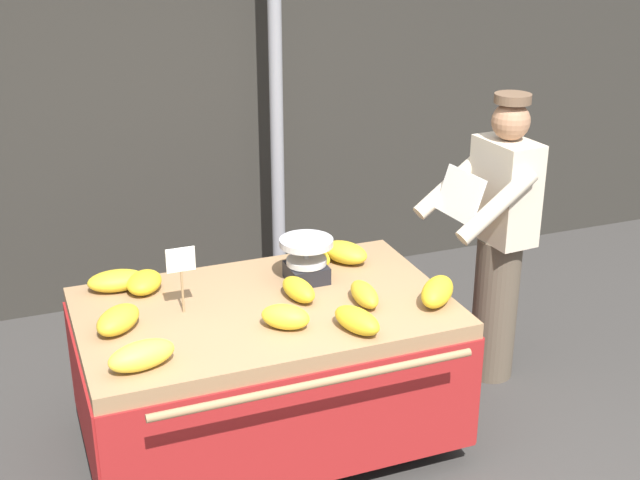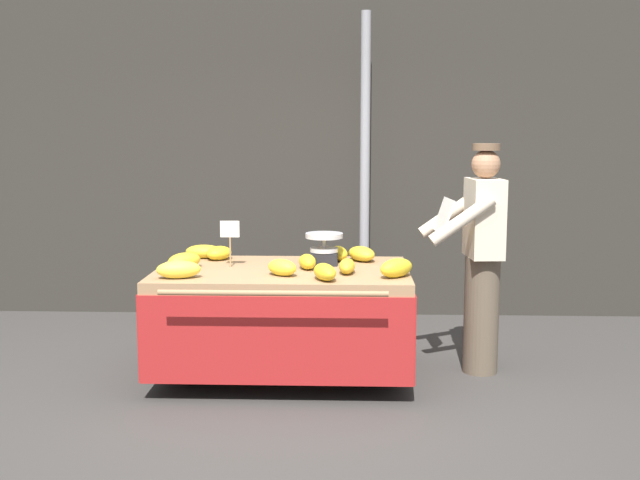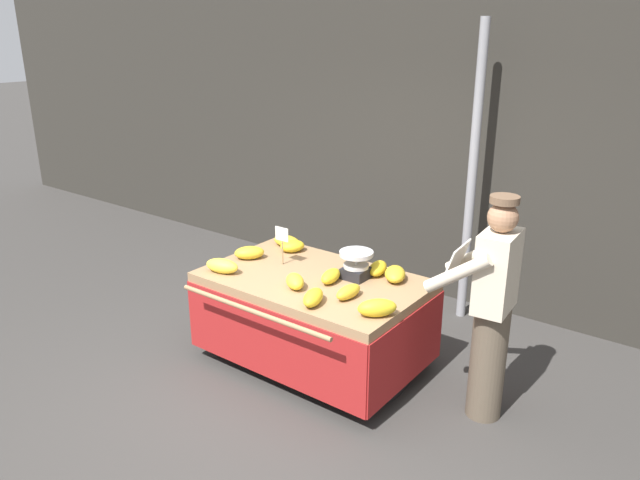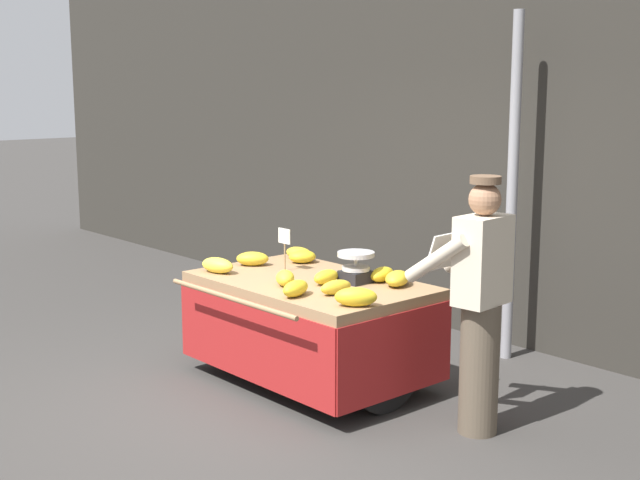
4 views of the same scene
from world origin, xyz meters
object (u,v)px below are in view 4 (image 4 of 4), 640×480
Objects in this scene: street_pole at (512,189)px; banana_bunch_8 at (336,287)px; banana_bunch_7 at (218,265)px; banana_bunch_6 at (302,257)px; banana_cart at (310,306)px; banana_bunch_2 at (285,278)px; banana_bunch_4 at (326,277)px; banana_bunch_5 at (382,274)px; weighing_scale at (356,267)px; price_sign at (284,240)px; banana_bunch_10 at (253,259)px; banana_bunch_3 at (299,253)px; banana_bunch_0 at (397,278)px; banana_bunch_1 at (296,288)px; banana_bunch_9 at (356,297)px; vendor_person at (479,304)px.

street_pole is 11.04× the size of banana_bunch_8.
banana_bunch_6 is at bearing 78.73° from banana_bunch_7.
banana_bunch_2 reaches higher than banana_cart.
banana_bunch_5 reaches higher than banana_bunch_4.
price_sign is (-0.68, -0.13, 0.13)m from weighing_scale.
weighing_scale is 1.03m from banana_bunch_10.
weighing_scale is 1.06× the size of banana_bunch_10.
banana_bunch_0 is at bearing -4.19° from banana_bunch_3.
banana_bunch_1 reaches higher than banana_bunch_6.
banana_bunch_8 is at bearing -102.20° from banana_bunch_0.
banana_cart is at bearing 127.71° from banana_bunch_1.
banana_bunch_3 is at bearing 145.99° from banana_cart.
banana_bunch_5 is (0.22, 0.37, 0.00)m from banana_bunch_4.
banana_bunch_7 is at bearing -122.53° from street_pole.
price_sign reaches higher than banana_bunch_0.
banana_bunch_10 reaches higher than banana_bunch_6.
banana_bunch_7 is (-0.15, -0.75, 0.01)m from banana_bunch_6.
price_sign reaches higher than weighing_scale.
banana_bunch_1 is at bearing -71.51° from banana_bunch_4.
banana_bunch_2 is 0.46m from banana_bunch_8.
price_sign is 1.16× the size of banana_bunch_3.
banana_bunch_10 is (-1.18, 0.15, 0.01)m from banana_bunch_8.
banana_bunch_7 is (-1.25, -0.73, 0.00)m from banana_bunch_0.
banana_bunch_5 is at bearing 121.41° from banana_bunch_9.
banana_bunch_3 is (-0.97, 0.85, -0.00)m from banana_bunch_1.
banana_cart is 0.76m from banana_bunch_10.
banana_bunch_6 is 1.99m from vendor_person.
banana_bunch_4 is (0.83, -0.44, 0.00)m from banana_bunch_3.
banana_bunch_8 is 0.98× the size of banana_bunch_10.
banana_bunch_8 is 0.36m from banana_bunch_9.
banana_cart is 1.50m from vendor_person.
banana_bunch_1 is 0.29m from banana_bunch_8.
banana_bunch_7 is (-1.07, -0.76, 0.01)m from banana_bunch_5.
banana_bunch_2 is 0.78× the size of banana_bunch_7.
price_sign reaches higher than banana_bunch_1.
weighing_scale is 0.16× the size of vendor_person.
banana_bunch_4 is at bearing 150.10° from banana_bunch_8.
banana_bunch_8 is (1.14, 0.22, -0.01)m from banana_bunch_7.
banana_bunch_6 reaches higher than banana_bunch_8.
banana_bunch_7 is 1.04× the size of banana_bunch_9.
banana_bunch_1 is 1.08× the size of banana_bunch_4.
weighing_scale reaches higher than banana_bunch_6.
banana_bunch_9 is 0.17× the size of vendor_person.
street_pole reaches higher than price_sign.
banana_bunch_0 is 1.10m from banana_bunch_6.
price_sign is 0.38m from banana_bunch_10.
price_sign reaches higher than banana_bunch_5.
banana_bunch_4 is at bearing -105.12° from street_pole.
street_pole is 1.85m from banana_bunch_3.
banana_bunch_8 is (0.15, 0.25, -0.00)m from banana_bunch_1.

